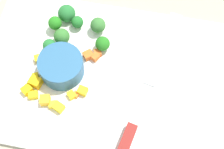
% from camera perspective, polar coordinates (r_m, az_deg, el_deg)
% --- Properties ---
extents(ground_plane, '(4.00, 4.00, 0.00)m').
position_cam_1_polar(ground_plane, '(0.63, -0.00, -0.83)').
color(ground_plane, '#A29982').
extents(cutting_board, '(0.53, 0.34, 0.01)m').
position_cam_1_polar(cutting_board, '(0.62, -0.00, -0.61)').
color(cutting_board, white).
rests_on(cutting_board, ground_plane).
extents(prep_bowl, '(0.09, 0.09, 0.04)m').
position_cam_1_polar(prep_bowl, '(0.61, -9.21, 1.45)').
color(prep_bowl, '#2C5E88').
rests_on(prep_bowl, cutting_board).
extents(chef_knife, '(0.09, 0.34, 0.02)m').
position_cam_1_polar(chef_knife, '(0.59, 4.82, -6.70)').
color(chef_knife, silver).
rests_on(chef_knife, cutting_board).
extents(carrot_dice_0, '(0.03, 0.02, 0.01)m').
position_cam_1_polar(carrot_dice_0, '(0.63, -4.36, 3.55)').
color(carrot_dice_0, orange).
rests_on(carrot_dice_0, cutting_board).
extents(carrot_dice_1, '(0.02, 0.02, 0.01)m').
position_cam_1_polar(carrot_dice_1, '(0.63, -3.06, 3.19)').
color(carrot_dice_1, orange).
rests_on(carrot_dice_1, cutting_board).
extents(carrot_dice_2, '(0.01, 0.01, 0.01)m').
position_cam_1_polar(carrot_dice_2, '(0.60, -6.60, -3.65)').
color(carrot_dice_2, orange).
rests_on(carrot_dice_2, cutting_board).
extents(carrot_dice_3, '(0.02, 0.02, 0.01)m').
position_cam_1_polar(carrot_dice_3, '(0.64, -2.61, 3.98)').
color(carrot_dice_3, orange).
rests_on(carrot_dice_3, cutting_board).
extents(pepper_dice_0, '(0.02, 0.02, 0.02)m').
position_cam_1_polar(pepper_dice_0, '(0.60, -9.69, -5.89)').
color(pepper_dice_0, yellow).
rests_on(pepper_dice_0, cutting_board).
extents(pepper_dice_1, '(0.03, 0.02, 0.02)m').
position_cam_1_polar(pepper_dice_1, '(0.62, -13.77, -1.36)').
color(pepper_dice_1, yellow).
rests_on(pepper_dice_1, cutting_board).
extents(pepper_dice_2, '(0.02, 0.02, 0.02)m').
position_cam_1_polar(pepper_dice_2, '(0.60, -12.08, -4.61)').
color(pepper_dice_2, yellow).
rests_on(pepper_dice_2, cutting_board).
extents(pepper_dice_3, '(0.02, 0.02, 0.01)m').
position_cam_1_polar(pepper_dice_3, '(0.62, -14.18, -3.67)').
color(pepper_dice_3, yellow).
rests_on(pepper_dice_3, cutting_board).
extents(pepper_dice_4, '(0.02, 0.02, 0.02)m').
position_cam_1_polar(pepper_dice_4, '(0.60, -5.38, -3.00)').
color(pepper_dice_4, yellow).
rests_on(pepper_dice_4, cutting_board).
extents(pepper_dice_5, '(0.02, 0.02, 0.01)m').
position_cam_1_polar(pepper_dice_5, '(0.60, -10.79, -5.43)').
color(pepper_dice_5, yellow).
rests_on(pepper_dice_5, cutting_board).
extents(pepper_dice_6, '(0.02, 0.02, 0.01)m').
position_cam_1_polar(pepper_dice_6, '(0.60, -7.41, -3.73)').
color(pepper_dice_6, yellow).
rests_on(pepper_dice_6, cutting_board).
extents(pepper_dice_7, '(0.02, 0.02, 0.01)m').
position_cam_1_polar(pepper_dice_7, '(0.62, -15.24, -2.71)').
color(pepper_dice_7, yellow).
rests_on(pepper_dice_7, cutting_board).
extents(pepper_dice_8, '(0.02, 0.02, 0.01)m').
position_cam_1_polar(pepper_dice_8, '(0.64, -13.11, 2.83)').
color(pepper_dice_8, yellow).
rests_on(pepper_dice_8, cutting_board).
extents(pepper_dice_9, '(0.01, 0.02, 0.01)m').
position_cam_1_polar(pepper_dice_9, '(0.63, -13.75, -0.38)').
color(pepper_dice_9, yellow).
rests_on(pepper_dice_9, cutting_board).
extents(broccoli_floret_0, '(0.03, 0.03, 0.03)m').
position_cam_1_polar(broccoli_floret_0, '(0.66, -6.33, 9.45)').
color(broccoli_floret_0, '#94B05F').
rests_on(broccoli_floret_0, cutting_board).
extents(broccoli_floret_1, '(0.03, 0.03, 0.04)m').
position_cam_1_polar(broccoli_floret_1, '(0.65, -2.57, 8.95)').
color(broccoli_floret_1, '#80C26B').
rests_on(broccoli_floret_1, cutting_board).
extents(broccoli_floret_2, '(0.03, 0.03, 0.03)m').
position_cam_1_polar(broccoli_floret_2, '(0.65, -9.14, 6.87)').
color(broccoli_floret_2, '#83AD5F').
rests_on(broccoli_floret_2, cutting_board).
extents(broccoli_floret_3, '(0.03, 0.03, 0.04)m').
position_cam_1_polar(broccoli_floret_3, '(0.66, -10.34, 9.17)').
color(broccoli_floret_3, '#81BB58').
rests_on(broccoli_floret_3, cutting_board).
extents(broccoli_floret_4, '(0.04, 0.04, 0.04)m').
position_cam_1_polar(broccoli_floret_4, '(0.68, -8.25, 10.94)').
color(broccoli_floret_4, '#98AF6C').
rests_on(broccoli_floret_4, cutting_board).
extents(broccoli_floret_5, '(0.03, 0.03, 0.03)m').
position_cam_1_polar(broccoli_floret_5, '(0.64, -11.31, 5.15)').
color(broccoli_floret_5, '#95B065').
rests_on(broccoli_floret_5, cutting_board).
extents(broccoli_floret_6, '(0.03, 0.03, 0.03)m').
position_cam_1_polar(broccoli_floret_6, '(0.63, -1.72, 5.61)').
color(broccoli_floret_6, '#92BE6B').
rests_on(broccoli_floret_6, cutting_board).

